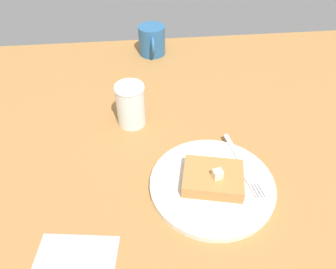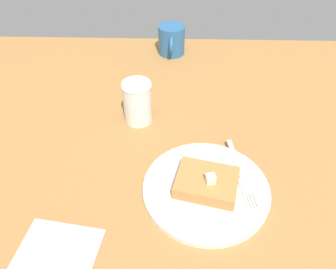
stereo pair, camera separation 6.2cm
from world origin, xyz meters
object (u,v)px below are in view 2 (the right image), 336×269
at_px(napkin, 51,265).
at_px(coffee_mug, 171,40).
at_px(syrup_jar, 137,103).
at_px(plate, 205,189).
at_px(fork, 241,174).

bearing_deg(napkin, coffee_mug, 165.98).
height_order(syrup_jar, napkin, syrup_jar).
bearing_deg(plate, napkin, -58.39).
relative_size(plate, coffee_mug, 2.19).
bearing_deg(fork, napkin, -59.96).
bearing_deg(plate, coffee_mug, -171.90).
height_order(syrup_jar, coffee_mug, syrup_jar).
distance_m(plate, napkin, 0.27).
relative_size(fork, coffee_mug, 1.58).
height_order(plate, fork, fork).
bearing_deg(syrup_jar, plate, 35.05).
bearing_deg(syrup_jar, napkin, -15.74).
height_order(fork, coffee_mug, coffee_mug).
bearing_deg(plate, fork, 114.03).
bearing_deg(syrup_jar, coffee_mug, 167.90).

